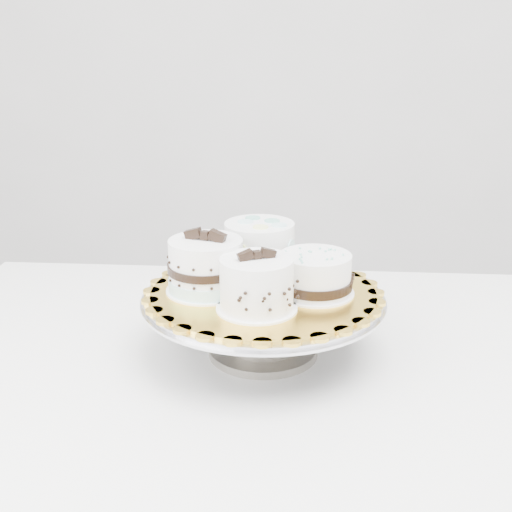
{
  "coord_description": "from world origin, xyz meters",
  "views": [
    {
      "loc": [
        -0.05,
        -0.65,
        1.21
      ],
      "look_at": [
        -0.06,
        0.25,
        0.9
      ],
      "focal_mm": 45.0,
      "sensor_mm": 36.0,
      "label": 1
    }
  ],
  "objects_px": {
    "cake_banded": "(206,268)",
    "cake_dots": "(259,247)",
    "cake_stand": "(263,313)",
    "cake_swirl": "(257,285)",
    "cake_ribbon": "(316,275)",
    "table": "(276,405)",
    "cake_board": "(263,292)"
  },
  "relations": [
    {
      "from": "cake_stand",
      "to": "cake_swirl",
      "type": "xyz_separation_m",
      "value": [
        -0.01,
        -0.07,
        0.07
      ]
    },
    {
      "from": "table",
      "to": "cake_stand",
      "type": "relative_size",
      "value": 3.44
    },
    {
      "from": "cake_stand",
      "to": "cake_board",
      "type": "xyz_separation_m",
      "value": [
        -0.0,
        0.0,
        0.03
      ]
    },
    {
      "from": "cake_dots",
      "to": "cake_ribbon",
      "type": "bearing_deg",
      "value": -55.34
    },
    {
      "from": "table",
      "to": "cake_board",
      "type": "xyz_separation_m",
      "value": [
        -0.02,
        0.03,
        0.18
      ]
    },
    {
      "from": "cake_swirl",
      "to": "cake_ribbon",
      "type": "distance_m",
      "value": 0.1
    },
    {
      "from": "cake_banded",
      "to": "cake_ribbon",
      "type": "height_order",
      "value": "cake_banded"
    },
    {
      "from": "cake_stand",
      "to": "cake_banded",
      "type": "bearing_deg",
      "value": -178.7
    },
    {
      "from": "cake_swirl",
      "to": "cake_board",
      "type": "bearing_deg",
      "value": 61.72
    },
    {
      "from": "cake_board",
      "to": "cake_swirl",
      "type": "relative_size",
      "value": 2.56
    },
    {
      "from": "table",
      "to": "cake_stand",
      "type": "distance_m",
      "value": 0.15
    },
    {
      "from": "table",
      "to": "cake_banded",
      "type": "bearing_deg",
      "value": 169.81
    },
    {
      "from": "table",
      "to": "cake_dots",
      "type": "distance_m",
      "value": 0.25
    },
    {
      "from": "cake_stand",
      "to": "cake_swirl",
      "type": "distance_m",
      "value": 0.1
    },
    {
      "from": "cake_swirl",
      "to": "cake_banded",
      "type": "relative_size",
      "value": 0.94
    },
    {
      "from": "cake_swirl",
      "to": "cake_banded",
      "type": "xyz_separation_m",
      "value": [
        -0.08,
        0.07,
        0.0
      ]
    },
    {
      "from": "table",
      "to": "cake_board",
      "type": "relative_size",
      "value": 3.74
    },
    {
      "from": "cake_banded",
      "to": "cake_dots",
      "type": "relative_size",
      "value": 1.05
    },
    {
      "from": "cake_dots",
      "to": "cake_stand",
      "type": "bearing_deg",
      "value": -92.82
    },
    {
      "from": "table",
      "to": "cake_dots",
      "type": "bearing_deg",
      "value": 107.47
    },
    {
      "from": "cake_banded",
      "to": "cake_dots",
      "type": "bearing_deg",
      "value": 67.36
    },
    {
      "from": "cake_banded",
      "to": "table",
      "type": "bearing_deg",
      "value": 6.27
    },
    {
      "from": "table",
      "to": "cake_dots",
      "type": "height_order",
      "value": "cake_dots"
    },
    {
      "from": "cake_ribbon",
      "to": "cake_board",
      "type": "bearing_deg",
      "value": -174.79
    },
    {
      "from": "table",
      "to": "cake_ribbon",
      "type": "relative_size",
      "value": 9.97
    },
    {
      "from": "cake_board",
      "to": "cake_swirl",
      "type": "height_order",
      "value": "cake_swirl"
    },
    {
      "from": "table",
      "to": "cake_banded",
      "type": "xyz_separation_m",
      "value": [
        -0.11,
        0.03,
        0.22
      ]
    },
    {
      "from": "cake_stand",
      "to": "cake_banded",
      "type": "xyz_separation_m",
      "value": [
        -0.08,
        -0.0,
        0.07
      ]
    },
    {
      "from": "cake_swirl",
      "to": "cake_dots",
      "type": "xyz_separation_m",
      "value": [
        0.0,
        0.15,
        0.01
      ]
    },
    {
      "from": "cake_dots",
      "to": "cake_ribbon",
      "type": "distance_m",
      "value": 0.13
    },
    {
      "from": "cake_stand",
      "to": "cake_banded",
      "type": "height_order",
      "value": "cake_banded"
    },
    {
      "from": "cake_banded",
      "to": "cake_ribbon",
      "type": "xyz_separation_m",
      "value": [
        0.16,
        -0.01,
        -0.01
      ]
    }
  ]
}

